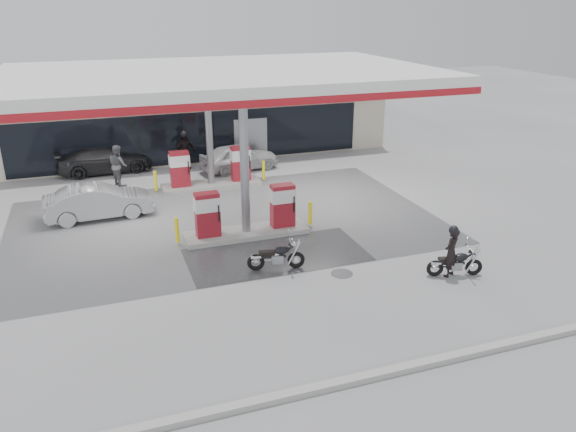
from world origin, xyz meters
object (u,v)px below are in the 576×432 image
(main_motorcycle, at_px, (456,264))
(parked_motorcycle, at_px, (277,257))
(hatchback_silver, at_px, (99,202))
(parked_car_left, at_px, (104,159))
(parked_car_right, at_px, (353,132))
(attendant, at_px, (118,165))
(pump_island_far, at_px, (211,172))
(sedan_white, at_px, (239,157))
(pump_island_near, at_px, (246,217))
(biker_main, at_px, (451,253))
(biker_walking, at_px, (185,151))

(main_motorcycle, bearing_deg, parked_motorcycle, 171.67)
(hatchback_silver, distance_m, parked_car_left, 6.42)
(parked_car_right, bearing_deg, parked_motorcycle, 123.05)
(attendant, bearing_deg, parked_motorcycle, 178.71)
(attendant, height_order, parked_car_right, attendant)
(parked_motorcycle, distance_m, parked_car_left, 13.82)
(pump_island_far, xyz_separation_m, attendant, (-3.95, 1.72, 0.23))
(sedan_white, relative_size, hatchback_silver, 0.96)
(pump_island_far, xyz_separation_m, hatchback_silver, (-4.98, -2.40, -0.04))
(pump_island_near, height_order, sedan_white, pump_island_near)
(biker_main, xyz_separation_m, hatchback_silver, (-10.07, 8.83, -0.12))
(biker_main, bearing_deg, parked_motorcycle, -53.65)
(pump_island_near, xyz_separation_m, main_motorcycle, (5.27, -5.28, -0.31))
(parked_motorcycle, bearing_deg, pump_island_near, 104.86)
(parked_motorcycle, height_order, biker_walking, biker_walking)
(pump_island_near, bearing_deg, parked_car_right, 50.19)
(parked_motorcycle, relative_size, sedan_white, 0.47)
(pump_island_near, distance_m, hatchback_silver, 6.14)
(pump_island_near, bearing_deg, sedan_white, 77.06)
(sedan_white, relative_size, attendant, 2.09)
(pump_island_near, distance_m, parked_car_right, 15.62)
(pump_island_far, xyz_separation_m, biker_walking, (-0.63, 3.26, 0.22))
(biker_main, bearing_deg, pump_island_near, -75.03)
(parked_car_left, xyz_separation_m, parked_car_right, (14.50, 2.00, -0.12))
(biker_main, xyz_separation_m, sedan_white, (-3.21, 13.43, -0.12))
(pump_island_far, xyz_separation_m, parked_motorcycle, (0.19, -9.00, -0.29))
(hatchback_silver, xyz_separation_m, biker_walking, (4.34, 5.66, 0.25))
(parked_motorcycle, distance_m, hatchback_silver, 8.39)
(sedan_white, relative_size, parked_car_right, 1.01)
(pump_island_far, height_order, biker_main, pump_island_far)
(attendant, height_order, biker_walking, attendant)
(pump_island_near, height_order, biker_walking, biker_walking)
(main_motorcycle, bearing_deg, hatchback_silver, 154.84)
(parked_motorcycle, bearing_deg, attendant, 122.40)
(pump_island_far, xyz_separation_m, parked_car_right, (10.00, 6.00, -0.17))
(main_motorcycle, bearing_deg, pump_island_near, 150.71)
(pump_island_far, relative_size, parked_car_right, 1.32)
(pump_island_far, height_order, sedan_white, pump_island_far)
(pump_island_far, distance_m, hatchback_silver, 5.53)
(main_motorcycle, xyz_separation_m, sedan_white, (-3.39, 13.48, 0.27))
(parked_motorcycle, distance_m, sedan_white, 11.34)
(pump_island_far, height_order, parked_car_left, pump_island_far)
(pump_island_far, height_order, biker_walking, biker_walking)
(parked_car_right, height_order, biker_walking, biker_walking)
(pump_island_far, distance_m, parked_motorcycle, 9.01)
(sedan_white, bearing_deg, main_motorcycle, -175.85)
(sedan_white, height_order, parked_car_right, sedan_white)
(pump_island_near, height_order, main_motorcycle, pump_island_near)
(parked_car_left, bearing_deg, parked_motorcycle, -164.04)
(pump_island_near, height_order, parked_car_right, pump_island_near)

